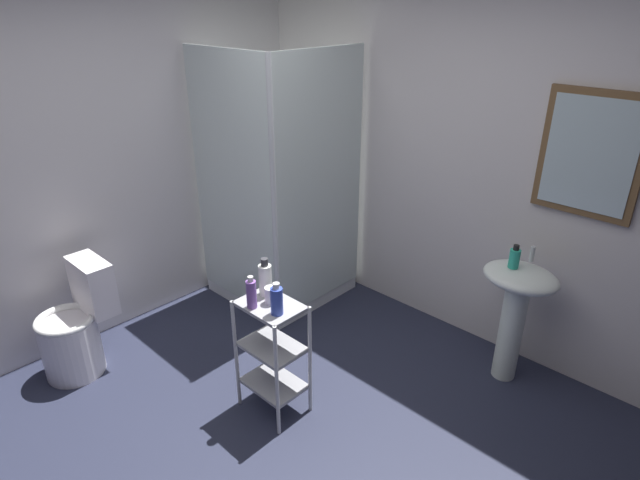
% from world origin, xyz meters
% --- Properties ---
extents(ground_plane, '(4.20, 4.20, 0.02)m').
position_xyz_m(ground_plane, '(0.00, 0.00, -0.01)').
color(ground_plane, '#24283C').
extents(wall_back, '(4.20, 0.14, 2.50)m').
position_xyz_m(wall_back, '(0.01, 1.85, 1.25)').
color(wall_back, silver).
rests_on(wall_back, ground_plane).
extents(wall_left, '(0.10, 4.20, 2.50)m').
position_xyz_m(wall_left, '(-1.85, 0.00, 1.25)').
color(wall_left, silver).
rests_on(wall_left, ground_plane).
extents(shower_stall, '(0.92, 0.92, 2.00)m').
position_xyz_m(shower_stall, '(-1.20, 1.19, 0.46)').
color(shower_stall, white).
rests_on(shower_stall, ground_plane).
extents(pedestal_sink, '(0.46, 0.37, 0.81)m').
position_xyz_m(pedestal_sink, '(0.62, 1.52, 0.58)').
color(pedestal_sink, white).
rests_on(pedestal_sink, ground_plane).
extents(sink_faucet, '(0.03, 0.03, 0.10)m').
position_xyz_m(sink_faucet, '(0.62, 1.64, 0.86)').
color(sink_faucet, silver).
rests_on(sink_faucet, pedestal_sink).
extents(toilet, '(0.37, 0.49, 0.76)m').
position_xyz_m(toilet, '(-1.48, -0.38, 0.31)').
color(toilet, white).
rests_on(toilet, ground_plane).
extents(storage_cart, '(0.38, 0.28, 0.74)m').
position_xyz_m(storage_cart, '(-0.26, 0.27, 0.44)').
color(storage_cart, silver).
rests_on(storage_cart, ground_plane).
extents(hand_soap_bottle, '(0.06, 0.06, 0.15)m').
position_xyz_m(hand_soap_bottle, '(0.58, 1.49, 0.87)').
color(hand_soap_bottle, '#2DBC99').
rests_on(hand_soap_bottle, pedestal_sink).
extents(shampoo_bottle_blue, '(0.07, 0.07, 0.19)m').
position_xyz_m(shampoo_bottle_blue, '(-0.16, 0.23, 0.82)').
color(shampoo_bottle_blue, '#344BBA').
rests_on(shampoo_bottle_blue, storage_cart).
extents(conditioner_bottle_purple, '(0.06, 0.06, 0.19)m').
position_xyz_m(conditioner_bottle_purple, '(-0.31, 0.18, 0.83)').
color(conditioner_bottle_purple, '#8053A9').
rests_on(conditioner_bottle_purple, storage_cart).
extents(lotion_bottle_white, '(0.07, 0.07, 0.23)m').
position_xyz_m(lotion_bottle_white, '(-0.36, 0.32, 0.84)').
color(lotion_bottle_white, white).
rests_on(lotion_bottle_white, storage_cart).
extents(rinse_cup, '(0.07, 0.07, 0.10)m').
position_xyz_m(rinse_cup, '(-0.27, 0.28, 0.79)').
color(rinse_cup, silver).
rests_on(rinse_cup, storage_cart).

